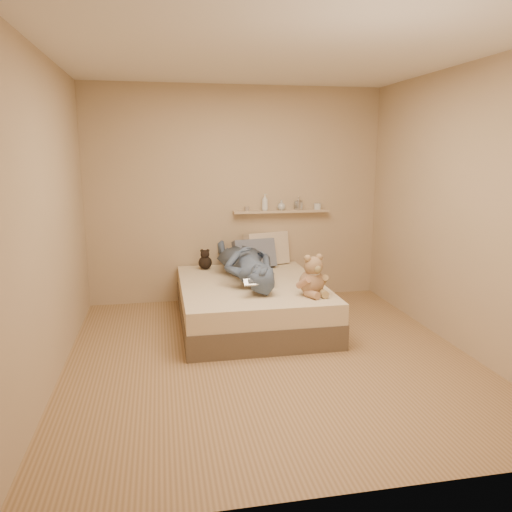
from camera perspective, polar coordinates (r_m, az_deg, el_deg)
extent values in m
plane|color=#9D7A51|center=(4.62, 1.55, -11.40)|extent=(3.80, 3.80, 0.00)
plane|color=silver|center=(4.32, 1.76, 22.19)|extent=(3.80, 3.80, 0.00)
plane|color=tan|center=(6.14, -2.22, 6.93)|extent=(3.60, 0.00, 3.60)
plane|color=tan|center=(2.48, 11.17, -0.53)|extent=(3.60, 0.00, 3.60)
plane|color=tan|center=(4.27, -22.70, 3.88)|extent=(0.00, 3.80, 3.80)
plane|color=tan|center=(4.99, 22.35, 4.93)|extent=(0.00, 3.80, 3.80)
cube|color=brown|center=(5.43, -0.56, -6.39)|extent=(1.50, 1.90, 0.25)
cube|color=beige|center=(5.37, -0.57, -4.11)|extent=(1.48, 1.88, 0.20)
cube|color=silver|center=(4.76, -0.37, -3.01)|extent=(0.18, 0.08, 0.06)
cube|color=black|center=(4.75, -0.35, -2.85)|extent=(0.09, 0.04, 0.03)
sphere|color=#9A7454|center=(4.90, 6.39, -3.00)|extent=(0.25, 0.25, 0.25)
sphere|color=#A38159|center=(4.84, 6.57, -1.14)|extent=(0.18, 0.18, 0.18)
sphere|color=tan|center=(4.79, 5.92, -0.27)|extent=(0.07, 0.07, 0.07)
sphere|color=#8F6B4E|center=(4.86, 7.25, -0.14)|extent=(0.07, 0.07, 0.07)
sphere|color=olive|center=(4.78, 7.06, -1.53)|extent=(0.08, 0.08, 0.08)
cylinder|color=#AA795B|center=(4.82, 5.43, -3.05)|extent=(0.14, 0.17, 0.14)
cylinder|color=#9D7F54|center=(4.93, 7.73, -2.76)|extent=(0.08, 0.17, 0.14)
cylinder|color=#A67B58|center=(4.81, 6.41, -4.38)|extent=(0.14, 0.18, 0.08)
cylinder|color=#A08655|center=(4.87, 7.62, -4.21)|extent=(0.08, 0.17, 0.08)
cylinder|color=beige|center=(4.86, 6.55, -2.01)|extent=(0.16, 0.16, 0.02)
sphere|color=black|center=(5.97, -5.83, -0.75)|extent=(0.16, 0.16, 0.16)
sphere|color=black|center=(5.94, -5.86, 0.19)|extent=(0.11, 0.11, 0.11)
sphere|color=black|center=(5.93, -6.21, 0.61)|extent=(0.04, 0.04, 0.04)
sphere|color=black|center=(5.93, -5.52, 0.62)|extent=(0.04, 0.04, 0.04)
cube|color=#C5B29B|center=(6.15, 1.22, 0.83)|extent=(0.59, 0.38, 0.42)
cube|color=slate|center=(5.99, -0.19, 0.24)|extent=(0.53, 0.32, 0.37)
imported|color=#434F69|center=(5.46, -1.21, -0.71)|extent=(0.66, 1.60, 0.38)
cube|color=tan|center=(6.21, 2.93, 5.12)|extent=(1.20, 0.12, 0.03)
cylinder|color=#A1958A|center=(6.11, -1.05, 5.42)|extent=(0.06, 0.06, 0.05)
imported|color=silver|center=(6.15, 1.02, 6.17)|extent=(0.11, 0.11, 0.20)
imported|color=#B4BBBD|center=(6.20, 2.93, 5.84)|extent=(0.10, 0.10, 0.13)
imported|color=silver|center=(6.25, 4.88, 6.04)|extent=(0.10, 0.10, 0.16)
cylinder|color=silver|center=(6.33, 7.05, 5.65)|extent=(0.09, 0.09, 0.07)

